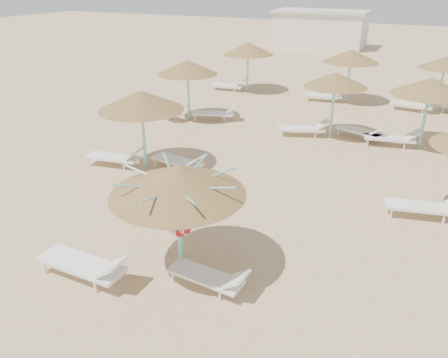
% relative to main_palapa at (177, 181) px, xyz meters
% --- Properties ---
extents(ground, '(120.00, 120.00, 0.00)m').
position_rel_main_palapa_xyz_m(ground, '(0.19, 0.23, -2.25)').
color(ground, tan).
rests_on(ground, ground).
extents(main_palapa, '(2.89, 2.89, 2.59)m').
position_rel_main_palapa_xyz_m(main_palapa, '(0.00, 0.00, 0.00)').
color(main_palapa, '#7DDACF').
rests_on(main_palapa, ground).
extents(lounger_main_a, '(2.22, 0.70, 0.80)m').
position_rel_main_palapa_xyz_m(lounger_main_a, '(-1.69, -1.19, -1.86)').
color(lounger_main_a, white).
rests_on(lounger_main_a, ground).
extents(lounger_main_b, '(1.84, 0.68, 0.65)m').
position_rel_main_palapa_xyz_m(lounger_main_b, '(0.90, -0.32, -1.93)').
color(lounger_main_b, white).
rests_on(lounger_main_b, ground).
extents(palapa_field, '(20.65, 14.66, 2.72)m').
position_rel_main_palapa_xyz_m(palapa_field, '(2.19, 11.00, 0.04)').
color(palapa_field, '#7DDACF').
rests_on(palapa_field, ground).
extents(service_hut, '(8.40, 4.40, 3.25)m').
position_rel_main_palapa_xyz_m(service_hut, '(-5.81, 35.23, -0.60)').
color(service_hut, silver).
rests_on(service_hut, ground).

